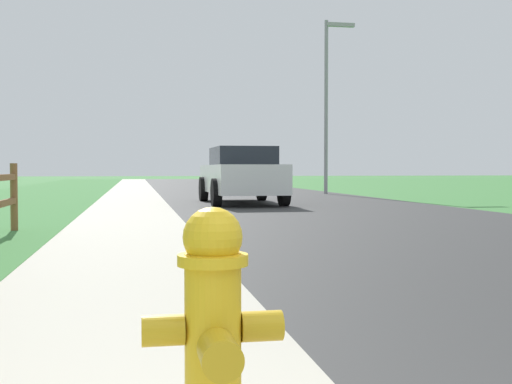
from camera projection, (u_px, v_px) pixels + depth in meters
name	position (u px, v px, depth m)	size (l,w,h in m)	color
ground_plane	(158.00, 193.00, 25.64)	(120.00, 120.00, 0.00)	#3E7D3B
road_asphalt	(238.00, 191.00, 28.24)	(7.00, 66.00, 0.01)	#353535
curb_concrete	(83.00, 192.00, 27.06)	(6.00, 66.00, 0.01)	#BCB6A4
grass_verge	(45.00, 192.00, 26.78)	(5.00, 66.00, 0.00)	#3E7D3B
fire_hydrant	(213.00, 337.00, 2.05)	(0.45, 0.37, 0.84)	yellow
parked_suv_white	(241.00, 175.00, 18.02)	(2.00, 4.77, 1.55)	white
street_lamp	(329.00, 92.00, 24.81)	(1.17, 0.20, 6.59)	gray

